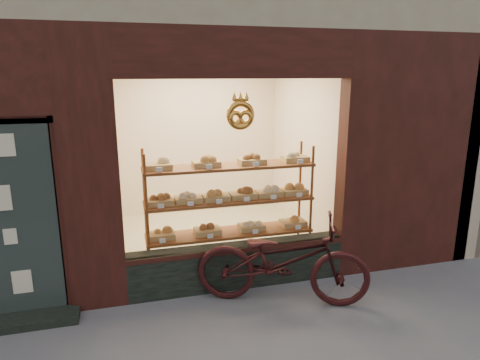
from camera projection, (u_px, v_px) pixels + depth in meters
name	position (u px, v px, depth m)	size (l,w,h in m)	color
display_shelf	(230.00, 209.00, 5.60)	(2.20, 0.45, 1.70)	brown
bicycle	(283.00, 260.00, 4.90)	(0.69, 1.98, 1.04)	black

